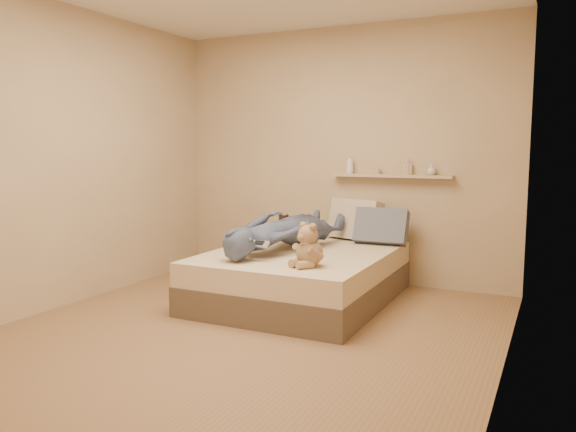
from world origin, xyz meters
The scene contains 10 objects.
room centered at (0.00, 0.00, 1.30)m, with size 3.80×3.80×3.80m.
bed centered at (0.00, 0.93, 0.22)m, with size 1.50×1.90×0.45m.
game_console centered at (-0.13, 0.38, 0.59)m, with size 0.17×0.08×0.06m.
teddy_bear centered at (0.32, 0.36, 0.59)m, with size 0.28×0.29×0.35m.
dark_plush centered at (-0.49, 1.56, 0.56)m, with size 0.16×0.16×0.25m.
pillow_cream centered at (0.21, 1.76, 0.65)m, with size 0.55×0.16×0.40m, color beige.
pillow_grey centered at (0.53, 1.62, 0.62)m, with size 0.50×0.14×0.34m, color slate.
person centered at (-0.18, 0.92, 0.63)m, with size 0.56×1.53×0.37m, color #4B5376.
wall_shelf centered at (0.55, 1.84, 1.10)m, with size 1.20×0.12×0.03m, color tan.
shelf_bottles centered at (0.55, 1.84, 1.19)m, with size 0.92×0.12×0.19m.
Camera 1 is at (2.06, -3.59, 1.37)m, focal length 35.00 mm.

